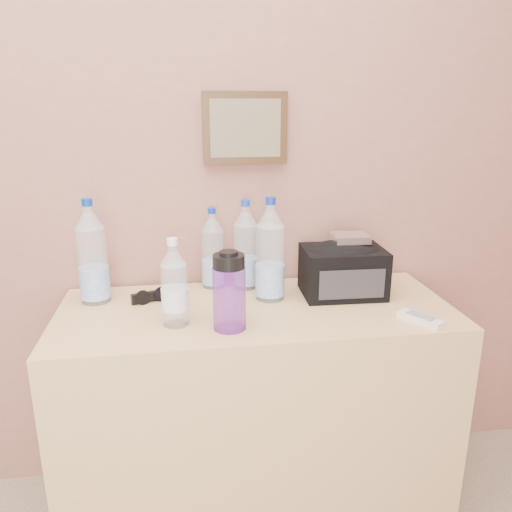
{
  "coord_description": "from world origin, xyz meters",
  "views": [
    {
      "loc": [
        0.21,
        0.17,
        1.48
      ],
      "look_at": [
        0.44,
        1.71,
        1.01
      ],
      "focal_mm": 35.0,
      "sensor_mm": 36.0,
      "label": 1
    }
  ],
  "objects": [
    {
      "name": "toiletry_bag",
      "position": [
        0.77,
        1.79,
        0.92
      ],
      "size": [
        0.29,
        0.21,
        0.19
      ],
      "primitive_type": null,
      "rotation": [
        0.0,
        0.0,
        -0.03
      ],
      "color": "black",
      "rests_on": "dresser"
    },
    {
      "name": "pet_large_a",
      "position": [
        -0.1,
        1.84,
        0.98
      ],
      "size": [
        0.1,
        0.1,
        0.36
      ],
      "rotation": [
        0.0,
        0.0,
        -0.06
      ],
      "color": "white",
      "rests_on": "dresser"
    },
    {
      "name": "pet_large_c",
      "position": [
        0.43,
        1.91,
        0.97
      ],
      "size": [
        0.09,
        0.09,
        0.33
      ],
      "rotation": [
        0.0,
        0.0,
        -0.43
      ],
      "color": "#A7BDD1",
      "rests_on": "dresser"
    },
    {
      "name": "sunglasses",
      "position": [
        0.09,
        1.82,
        0.84
      ],
      "size": [
        0.15,
        0.1,
        0.04
      ],
      "primitive_type": null,
      "rotation": [
        0.0,
        0.0,
        0.37
      ],
      "color": "black",
      "rests_on": "dresser"
    },
    {
      "name": "pet_large_d",
      "position": [
        0.5,
        1.78,
        0.98
      ],
      "size": [
        0.1,
        0.1,
        0.36
      ],
      "rotation": [
        0.0,
        0.0,
        -0.24
      ],
      "color": "#CCE0F9",
      "rests_on": "dresser"
    },
    {
      "name": "picture_frame",
      "position": [
        0.44,
        1.98,
        1.4
      ],
      "size": [
        0.3,
        0.03,
        0.25
      ],
      "primitive_type": null,
      "color": "#382311",
      "rests_on": "room_shell"
    },
    {
      "name": "pet_large_b",
      "position": [
        0.31,
        1.93,
        0.96
      ],
      "size": [
        0.08,
        0.08,
        0.3
      ],
      "rotation": [
        0.0,
        0.0,
        0.34
      ],
      "color": "white",
      "rests_on": "dresser"
    },
    {
      "name": "nalgene_bottle",
      "position": [
        0.34,
        1.56,
        0.95
      ],
      "size": [
        0.1,
        0.1,
        0.24
      ],
      "rotation": [
        0.0,
        0.0,
        -0.31
      ],
      "color": "purple",
      "rests_on": "dresser"
    },
    {
      "name": "pet_small",
      "position": [
        0.18,
        1.61,
        0.95
      ],
      "size": [
        0.08,
        0.08,
        0.28
      ],
      "rotation": [
        0.0,
        0.0,
        -0.18
      ],
      "color": "silver",
      "rests_on": "dresser"
    },
    {
      "name": "dresser",
      "position": [
        0.44,
        1.7,
        0.41
      ],
      "size": [
        1.32,
        0.55,
        0.83
      ],
      "primitive_type": "cube",
      "color": "#9F7F4A",
      "rests_on": "ground"
    },
    {
      "name": "foil_packet",
      "position": [
        0.79,
        1.8,
        1.03
      ],
      "size": [
        0.12,
        0.11,
        0.03
      ],
      "primitive_type": "cube",
      "rotation": [
        0.0,
        0.0,
        -0.04
      ],
      "color": "silver",
      "rests_on": "toiletry_bag"
    },
    {
      "name": "ac_remote",
      "position": [
        0.93,
        1.51,
        0.83
      ],
      "size": [
        0.12,
        0.15,
        0.02
      ],
      "primitive_type": "cube",
      "rotation": [
        0.0,
        0.0,
        -0.99
      ],
      "color": "beige",
      "rests_on": "dresser"
    }
  ]
}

